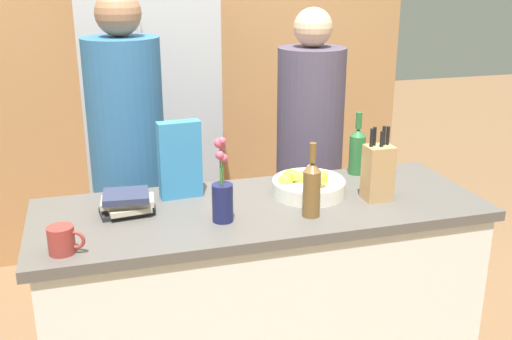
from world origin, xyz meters
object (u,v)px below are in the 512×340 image
at_px(cereal_box, 180,160).
at_px(person_at_sink, 128,158).
at_px(refrigerator, 150,125).
at_px(knife_block, 378,172).
at_px(bottle_oil, 357,150).
at_px(flower_vase, 222,194).
at_px(fruit_bowl, 307,185).
at_px(book_stack, 127,203).
at_px(person_in_blue, 309,151).
at_px(coffee_mug, 62,240).
at_px(bottle_vinegar, 312,188).

bearing_deg(cereal_box, person_at_sink, 111.27).
xyz_separation_m(refrigerator, knife_block, (0.74, -1.43, 0.11)).
height_order(refrigerator, bottle_oil, refrigerator).
bearing_deg(flower_vase, fruit_bowl, 22.93).
distance_m(book_stack, person_at_sink, 0.58).
bearing_deg(person_in_blue, coffee_mug, -132.48).
xyz_separation_m(fruit_bowl, coffee_mug, (-0.96, -0.28, 0.00)).
relative_size(refrigerator, flower_vase, 5.87).
xyz_separation_m(fruit_bowl, knife_block, (0.25, -0.12, 0.07)).
bearing_deg(person_at_sink, fruit_bowl, -13.17).
bearing_deg(person_in_blue, bottle_vinegar, -99.78).
xyz_separation_m(flower_vase, bottle_oil, (0.71, 0.36, 0.01)).
distance_m(fruit_bowl, book_stack, 0.73).
height_order(knife_block, cereal_box, cereal_box).
relative_size(refrigerator, book_stack, 8.95).
relative_size(fruit_bowl, person_in_blue, 0.18).
distance_m(bottle_vinegar, person_at_sink, 1.00).
bearing_deg(cereal_box, coffee_mug, -138.67).
height_order(knife_block, bottle_oil, knife_block).
height_order(book_stack, person_in_blue, person_in_blue).
bearing_deg(fruit_bowl, bottle_vinegar, -106.74).
height_order(fruit_bowl, person_at_sink, person_at_sink).
xyz_separation_m(flower_vase, bottle_vinegar, (0.33, -0.05, 0.01)).
xyz_separation_m(fruit_bowl, bottle_vinegar, (-0.06, -0.21, 0.07)).
xyz_separation_m(fruit_bowl, person_in_blue, (0.25, 0.62, -0.06)).
relative_size(bottle_oil, person_at_sink, 0.16).
bearing_deg(fruit_bowl, knife_block, -26.10).
bearing_deg(coffee_mug, person_in_blue, 36.60).
xyz_separation_m(refrigerator, person_in_blue, (0.74, -0.69, -0.02)).
bearing_deg(bottle_vinegar, coffee_mug, -175.81).
height_order(knife_block, coffee_mug, knife_block).
distance_m(knife_block, bottle_vinegar, 0.33).
relative_size(refrigerator, person_in_blue, 1.15).
distance_m(fruit_bowl, bottle_oil, 0.37).
bearing_deg(person_at_sink, bottle_vinegar, -24.99).
bearing_deg(flower_vase, knife_block, 3.76).
bearing_deg(coffee_mug, flower_vase, 11.16).
distance_m(knife_block, flower_vase, 0.65).
bearing_deg(person_in_blue, bottle_oil, -71.00).
bearing_deg(person_in_blue, fruit_bowl, -101.09).
relative_size(cereal_box, book_stack, 1.49).
xyz_separation_m(fruit_bowl, flower_vase, (-0.39, -0.17, 0.06)).
bearing_deg(bottle_oil, book_stack, -169.54).
height_order(refrigerator, coffee_mug, refrigerator).
height_order(coffee_mug, bottle_vinegar, bottle_vinegar).
distance_m(cereal_box, person_at_sink, 0.49).
distance_m(refrigerator, bottle_oil, 1.38).
bearing_deg(knife_block, bottle_oil, 79.57).
height_order(flower_vase, bottle_oil, flower_vase).
bearing_deg(book_stack, refrigerator, 79.80).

